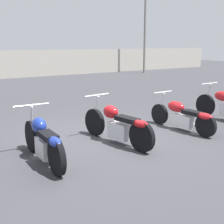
# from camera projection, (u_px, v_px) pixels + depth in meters

# --- Properties ---
(ground_plane) EXTENTS (60.00, 60.00, 0.00)m
(ground_plane) POSITION_uv_depth(u_px,v_px,m) (108.00, 137.00, 7.54)
(ground_plane) COLOR #38383D
(light_pole_left) EXTENTS (0.70, 0.35, 8.10)m
(light_pole_left) POSITION_uv_depth(u_px,v_px,m) (145.00, 8.00, 22.87)
(light_pole_left) COLOR slate
(light_pole_left) RESTS_ON ground_plane
(motorcycle_slot_1) EXTENTS (0.73, 2.08, 1.02)m
(motorcycle_slot_1) POSITION_uv_depth(u_px,v_px,m) (44.00, 141.00, 5.84)
(motorcycle_slot_1) COLOR black
(motorcycle_slot_1) RESTS_ON ground_plane
(motorcycle_slot_2) EXTENTS (0.70, 2.25, 1.03)m
(motorcycle_slot_2) POSITION_uv_depth(u_px,v_px,m) (118.00, 125.00, 6.96)
(motorcycle_slot_2) COLOR black
(motorcycle_slot_2) RESTS_ON ground_plane
(motorcycle_slot_3) EXTENTS (0.66, 2.12, 0.93)m
(motorcycle_slot_3) POSITION_uv_depth(u_px,v_px,m) (183.00, 116.00, 8.03)
(motorcycle_slot_3) COLOR black
(motorcycle_slot_3) RESTS_ON ground_plane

